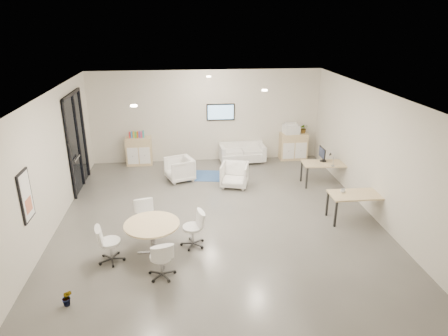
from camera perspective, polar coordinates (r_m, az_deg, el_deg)
name	(u,v)px	position (r m, az deg, el deg)	size (l,w,h in m)	color
room_shell	(218,159)	(9.75, -0.85, 1.23)	(9.60, 10.60, 4.80)	#514F4A
glass_door	(77,139)	(12.53, -20.31, 3.93)	(0.09, 1.90, 2.85)	black
artwork	(26,196)	(8.83, -26.45, -3.63)	(0.05, 0.54, 1.04)	black
wall_tv	(221,112)	(14.03, -0.49, 7.99)	(0.98, 0.06, 0.58)	black
ceiling_spots	(207,89)	(10.14, -2.49, 11.21)	(3.14, 4.14, 0.03)	#FFEAC6
sideboard_left	(139,151)	(14.18, -12.03, 2.37)	(0.87, 0.45, 0.98)	tan
sideboard_right	(293,146)	(14.63, 9.86, 3.08)	(0.97, 0.47, 0.97)	tan
books	(137,134)	(14.02, -12.39, 4.70)	(0.50, 0.14, 0.22)	red
printer	(291,129)	(14.42, 9.57, 5.57)	(0.57, 0.50, 0.37)	white
loveseat	(242,154)	(14.17, 2.57, 2.07)	(1.61, 0.88, 0.58)	silver
blue_rug	(211,176)	(13.01, -1.93, -1.12)	(1.43, 0.95, 0.01)	navy
armchair_left	(180,168)	(12.63, -6.37, -0.01)	(0.78, 0.73, 0.81)	silver
armchair_right	(234,174)	(12.10, 1.50, -0.85)	(0.78, 0.73, 0.80)	silver
desk_rear	(324,165)	(12.56, 14.16, 0.41)	(1.38, 0.77, 0.70)	tan
desk_front	(357,197)	(10.56, 18.50, -3.89)	(1.39, 0.70, 0.72)	tan
monitor	(322,154)	(12.58, 13.88, 1.96)	(0.20, 0.50, 0.44)	black
round_table	(152,227)	(8.80, -10.25, -8.29)	(1.19, 1.19, 0.73)	tan
meeting_chairs	(153,236)	(8.91, -10.15, -9.60)	(2.44, 2.44, 0.82)	white
plant_cabinet	(304,129)	(14.58, 11.33, 5.43)	(0.29, 0.32, 0.25)	#3F7F3F
plant_floor	(68,302)	(8.07, -21.42, -17.38)	(0.19, 0.34, 0.15)	#3F7F3F
cup	(343,190)	(10.48, 16.64, -3.08)	(0.12, 0.10, 0.12)	white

